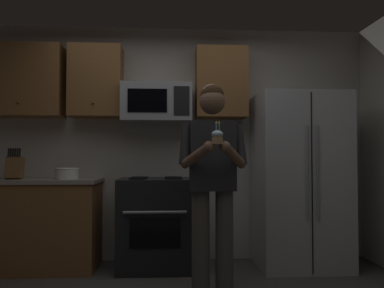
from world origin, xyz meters
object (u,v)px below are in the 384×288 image
at_px(cupcake, 217,137).
at_px(oven_range, 156,223).
at_px(knife_block, 15,167).
at_px(refrigerator, 300,180).
at_px(microwave, 157,103).
at_px(person, 213,174).
at_px(bowl_large_white, 67,173).

bearing_deg(cupcake, oven_range, 113.10).
bearing_deg(knife_block, refrigerator, -0.19).
distance_m(microwave, cupcake, 1.43).
distance_m(knife_block, cupcake, 2.24).
distance_m(oven_range, microwave, 1.26).
height_order(refrigerator, person, refrigerator).
distance_m(bowl_large_white, person, 1.61).
bearing_deg(cupcake, refrigerator, 48.02).
relative_size(microwave, cupcake, 4.26).
bearing_deg(cupcake, knife_block, 149.50).
height_order(refrigerator, bowl_large_white, refrigerator).
relative_size(refrigerator, person, 1.02).
relative_size(oven_range, bowl_large_white, 3.88).
relative_size(microwave, bowl_large_white, 3.08).
height_order(oven_range, knife_block, knife_block).
bearing_deg(knife_block, cupcake, -30.50).
bearing_deg(knife_block, oven_range, 1.20).
bearing_deg(refrigerator, bowl_large_white, 179.65).
height_order(refrigerator, knife_block, refrigerator).
height_order(knife_block, person, person).
height_order(bowl_large_white, person, person).
bearing_deg(oven_range, microwave, 89.98).
xyz_separation_m(person, cupcake, (-0.00, -0.33, 0.30)).
xyz_separation_m(oven_range, cupcake, (0.49, -1.16, 0.83)).
height_order(microwave, knife_block, microwave).
xyz_separation_m(refrigerator, cupcake, (-1.01, -1.12, 0.39)).
xyz_separation_m(oven_range, person, (0.49, -0.83, 0.53)).
distance_m(oven_range, person, 1.10).
relative_size(person, cupcake, 10.13).
bearing_deg(person, bowl_large_white, 150.11).
xyz_separation_m(refrigerator, person, (-1.01, -0.79, 0.10)).
xyz_separation_m(microwave, knife_block, (-1.42, -0.15, -0.68)).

